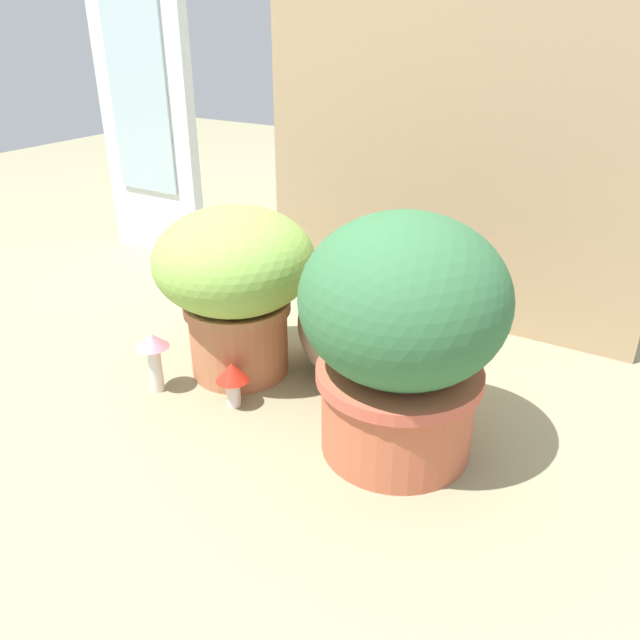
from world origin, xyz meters
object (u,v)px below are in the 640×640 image
grass_planter (235,280)px  mushroom_ornament_red (232,376)px  mushroom_ornament_pink (153,351)px  leafy_planter (402,331)px  cat (342,329)px

grass_planter → mushroom_ornament_red: size_ratio=3.79×
grass_planter → mushroom_ornament_red: 0.22m
mushroom_ornament_red → mushroom_ornament_pink: bearing=-167.7°
grass_planter → mushroom_ornament_pink: 0.24m
leafy_planter → cat: bearing=141.4°
leafy_planter → mushroom_ornament_pink: leafy_planter is taller
leafy_planter → cat: size_ratio=1.43×
grass_planter → leafy_planter: 0.44m
leafy_planter → cat: 0.31m
cat → mushroom_ornament_pink: 0.42m
cat → mushroom_ornament_red: 0.27m
grass_planter → mushroom_ornament_red: bearing=-57.6°
grass_planter → leafy_planter: (0.44, -0.08, 0.02)m
leafy_planter → cat: leafy_planter is taller
cat → grass_planter: bearing=-155.0°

